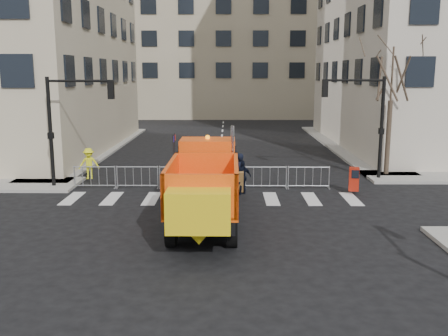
{
  "coord_description": "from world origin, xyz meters",
  "views": [
    {
      "loc": [
        0.55,
        -16.29,
        5.62
      ],
      "look_at": [
        0.39,
        2.5,
        1.99
      ],
      "focal_mm": 40.0,
      "sensor_mm": 36.0,
      "label": 1
    }
  ],
  "objects_px": {
    "cop_a": "(239,174)",
    "plow_truck": "(205,184)",
    "cop_b": "(190,174)",
    "cop_c": "(242,177)",
    "worker": "(89,163)",
    "newspaper_box": "(354,179)"
  },
  "relations": [
    {
      "from": "cop_c",
      "to": "worker",
      "type": "height_order",
      "value": "worker"
    },
    {
      "from": "cop_c",
      "to": "newspaper_box",
      "type": "xyz_separation_m",
      "value": [
        5.21,
        0.12,
        -0.11
      ]
    },
    {
      "from": "cop_c",
      "to": "cop_a",
      "type": "bearing_deg",
      "value": -47.2
    },
    {
      "from": "cop_c",
      "to": "worker",
      "type": "relative_size",
      "value": 1.0
    },
    {
      "from": "cop_c",
      "to": "cop_b",
      "type": "bearing_deg",
      "value": -21.81
    },
    {
      "from": "cop_b",
      "to": "worker",
      "type": "relative_size",
      "value": 1.28
    },
    {
      "from": "cop_b",
      "to": "cop_a",
      "type": "bearing_deg",
      "value": -152.3
    },
    {
      "from": "plow_truck",
      "to": "cop_b",
      "type": "relative_size",
      "value": 4.5
    },
    {
      "from": "cop_a",
      "to": "cop_b",
      "type": "xyz_separation_m",
      "value": [
        -2.26,
        -0.52,
        0.07
      ]
    },
    {
      "from": "cop_a",
      "to": "newspaper_box",
      "type": "xyz_separation_m",
      "value": [
        5.37,
        0.08,
        -0.27
      ]
    },
    {
      "from": "plow_truck",
      "to": "cop_c",
      "type": "xyz_separation_m",
      "value": [
        1.51,
        4.9,
        -0.79
      ]
    },
    {
      "from": "cop_a",
      "to": "plow_truck",
      "type": "bearing_deg",
      "value": 42.1
    },
    {
      "from": "plow_truck",
      "to": "worker",
      "type": "xyz_separation_m",
      "value": [
        -6.38,
        7.56,
        -0.64
      ]
    },
    {
      "from": "cop_c",
      "to": "newspaper_box",
      "type": "height_order",
      "value": "cop_c"
    },
    {
      "from": "plow_truck",
      "to": "cop_c",
      "type": "relative_size",
      "value": 5.76
    },
    {
      "from": "plow_truck",
      "to": "cop_b",
      "type": "height_order",
      "value": "plow_truck"
    },
    {
      "from": "worker",
      "to": "newspaper_box",
      "type": "xyz_separation_m",
      "value": [
        13.1,
        -2.54,
        -0.25
      ]
    },
    {
      "from": "cop_a",
      "to": "cop_c",
      "type": "relative_size",
      "value": 1.2
    },
    {
      "from": "worker",
      "to": "plow_truck",
      "type": "bearing_deg",
      "value": -57.97
    },
    {
      "from": "cop_b",
      "to": "cop_c",
      "type": "xyz_separation_m",
      "value": [
        2.42,
        0.48,
        -0.23
      ]
    },
    {
      "from": "plow_truck",
      "to": "newspaper_box",
      "type": "xyz_separation_m",
      "value": [
        6.72,
        5.02,
        -0.9
      ]
    },
    {
      "from": "worker",
      "to": "newspaper_box",
      "type": "relative_size",
      "value": 1.46
    }
  ]
}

